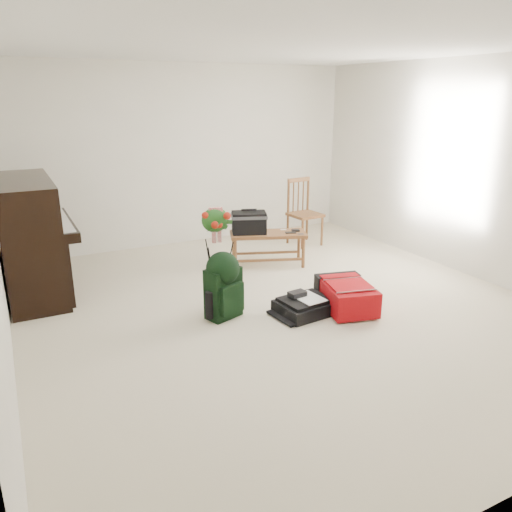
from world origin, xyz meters
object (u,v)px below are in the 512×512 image
bench (256,227)px  black_duffel (305,306)px  green_backpack (223,282)px  red_suitcase (343,294)px  piano (31,240)px  flower_stand (216,261)px  dining_chair (304,213)px

bench → black_duffel: bearing=-77.1°
green_backpack → red_suitcase: bearing=-35.0°
black_duffel → green_backpack: green_backpack is taller
piano → red_suitcase: bearing=-34.4°
piano → black_duffel: (2.32, -1.82, -0.52)m
green_backpack → flower_stand: flower_stand is taller
green_backpack → piano: bearing=117.2°
green_backpack → flower_stand: bearing=71.5°
piano → dining_chair: (3.61, 0.26, -0.14)m
bench → red_suitcase: bearing=-61.2°
dining_chair → bench: bearing=-156.3°
dining_chair → green_backpack: (-2.04, -1.79, -0.10)m
bench → green_backpack: 1.54m
red_suitcase → bench: bearing=111.8°
dining_chair → black_duffel: (-1.29, -2.08, -0.38)m
dining_chair → flower_stand: flower_stand is taller
red_suitcase → flower_stand: 1.34m
bench → green_backpack: bench is taller
piano → flower_stand: (1.56, -1.36, -0.07)m
dining_chair → red_suitcase: size_ratio=1.24×
flower_stand → red_suitcase: bearing=-6.6°
red_suitcase → black_duffel: (-0.42, 0.06, -0.07)m
flower_stand → piano: bearing=155.9°
piano → bench: bearing=-7.5°
piano → green_backpack: size_ratio=2.26×
red_suitcase → green_backpack: (-1.18, 0.35, 0.21)m
piano → red_suitcase: (2.74, -1.88, -0.45)m
piano → green_backpack: piano is taller
dining_chair → flower_stand: size_ratio=0.86×
dining_chair → black_duffel: 2.48m
piano → green_backpack: (1.56, -1.53, -0.23)m
dining_chair → green_backpack: 2.71m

